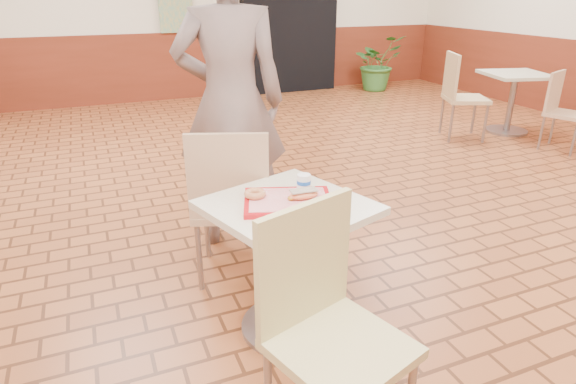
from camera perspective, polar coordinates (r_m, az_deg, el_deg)
name	(u,v)px	position (r m, az deg, el deg)	size (l,w,h in m)	color
room_shell	(409,9)	(3.37, 14.19, 20.32)	(8.01, 10.01, 3.01)	brown
wainscot_band	(396,157)	(3.55, 12.64, 4.02)	(8.00, 10.00, 1.00)	maroon
corridor_doorway	(289,23)	(8.26, 0.17, 19.41)	(1.60, 0.22, 2.20)	black
main_table	(288,247)	(2.32, 0.00, -6.58)	(0.67, 0.67, 0.70)	beige
chair_main_front	(326,319)	(1.79, 4.49, -14.78)	(0.55, 0.55, 0.94)	#C9BA78
chair_main_back	(231,199)	(2.73, -6.78, -0.82)	(0.56, 0.56, 0.94)	tan
customer	(231,102)	(3.09, -6.83, 10.50)	(0.70, 0.46, 1.92)	#725E58
serving_tray	(288,202)	(2.21, 0.00, -1.14)	(0.40, 0.31, 0.02)	#B40D13
ring_donut	(255,194)	(2.23, -3.94, -0.20)	(0.10, 0.10, 0.03)	#BB7244
long_john_donut	(303,195)	(2.21, 1.79, -0.30)	(0.15, 0.08, 0.04)	#E67543
paper_cup	(304,183)	(2.28, 1.88, 1.12)	(0.07, 0.07, 0.08)	white
second_table	(513,93)	(6.40, 25.12, 10.61)	(0.67, 0.67, 0.71)	#B8B494
chair_second_left	(460,92)	(5.90, 19.67, 11.13)	(0.58, 0.58, 0.96)	tan
chair_second_front	(562,107)	(5.94, 29.68, 8.75)	(0.49, 0.49, 0.82)	tan
potted_plant	(377,63)	(8.55, 10.52, 14.81)	(0.81, 0.71, 0.90)	#316E2C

